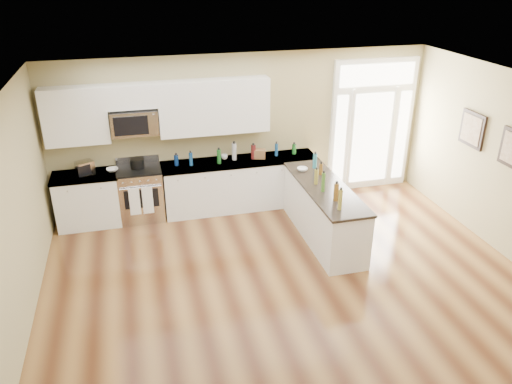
% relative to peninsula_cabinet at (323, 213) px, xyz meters
% --- Properties ---
extents(ground, '(8.00, 8.00, 0.00)m').
position_rel_peninsula_cabinet_xyz_m(ground, '(-0.93, -2.24, -0.43)').
color(ground, '#4A2814').
extents(room_shell, '(8.00, 8.00, 8.00)m').
position_rel_peninsula_cabinet_xyz_m(room_shell, '(-0.93, -2.24, 1.27)').
color(room_shell, tan).
rests_on(room_shell, ground).
extents(back_cabinet_left, '(1.10, 0.66, 0.94)m').
position_rel_peninsula_cabinet_xyz_m(back_cabinet_left, '(-3.80, 1.45, 0.00)').
color(back_cabinet_left, white).
rests_on(back_cabinet_left, ground).
extents(back_cabinet_right, '(2.85, 0.66, 0.94)m').
position_rel_peninsula_cabinet_xyz_m(back_cabinet_right, '(-1.08, 1.45, 0.00)').
color(back_cabinet_right, white).
rests_on(back_cabinet_right, ground).
extents(peninsula_cabinet, '(0.69, 2.32, 0.94)m').
position_rel_peninsula_cabinet_xyz_m(peninsula_cabinet, '(0.00, 0.00, 0.00)').
color(peninsula_cabinet, white).
rests_on(peninsula_cabinet, ground).
extents(upper_cabinet_left, '(1.04, 0.33, 0.95)m').
position_rel_peninsula_cabinet_xyz_m(upper_cabinet_left, '(-3.81, 1.59, 1.49)').
color(upper_cabinet_left, white).
rests_on(upper_cabinet_left, room_shell).
extents(upper_cabinet_right, '(1.94, 0.33, 0.95)m').
position_rel_peninsula_cabinet_xyz_m(upper_cabinet_right, '(-1.50, 1.59, 1.49)').
color(upper_cabinet_right, white).
rests_on(upper_cabinet_right, room_shell).
extents(upper_cabinet_short, '(0.82, 0.33, 0.40)m').
position_rel_peninsula_cabinet_xyz_m(upper_cabinet_short, '(-2.88, 1.59, 1.77)').
color(upper_cabinet_short, white).
rests_on(upper_cabinet_short, room_shell).
extents(microwave, '(0.78, 0.41, 0.42)m').
position_rel_peninsula_cabinet_xyz_m(microwave, '(-2.88, 1.56, 1.33)').
color(microwave, silver).
rests_on(microwave, room_shell).
extents(entry_door, '(1.70, 0.10, 2.60)m').
position_rel_peninsula_cabinet_xyz_m(entry_door, '(1.62, 1.71, 0.87)').
color(entry_door, white).
rests_on(entry_door, ground).
extents(wall_art_near, '(0.05, 0.58, 0.58)m').
position_rel_peninsula_cabinet_xyz_m(wall_art_near, '(2.54, -0.04, 1.27)').
color(wall_art_near, black).
rests_on(wall_art_near, room_shell).
extents(kitchen_range, '(0.76, 0.68, 1.08)m').
position_rel_peninsula_cabinet_xyz_m(kitchen_range, '(-2.89, 1.45, 0.05)').
color(kitchen_range, silver).
rests_on(kitchen_range, ground).
extents(stockpot, '(0.31, 0.31, 0.18)m').
position_rel_peninsula_cabinet_xyz_m(stockpot, '(-2.90, 1.51, 0.61)').
color(stockpot, black).
rests_on(stockpot, kitchen_range).
extents(toaster_oven, '(0.34, 0.31, 0.24)m').
position_rel_peninsula_cabinet_xyz_m(toaster_oven, '(-3.77, 1.46, 0.62)').
color(toaster_oven, silver).
rests_on(toaster_oven, back_cabinet_left).
extents(cardboard_box, '(0.23, 0.20, 0.16)m').
position_rel_peninsula_cabinet_xyz_m(cardboard_box, '(-0.70, 1.46, 0.59)').
color(cardboard_box, brown).
rests_on(cardboard_box, back_cabinet_right).
extents(bowl_left, '(0.22, 0.22, 0.05)m').
position_rel_peninsula_cabinet_xyz_m(bowl_left, '(-3.33, 1.49, 0.53)').
color(bowl_left, white).
rests_on(bowl_left, back_cabinet_left).
extents(bowl_peninsula, '(0.21, 0.21, 0.06)m').
position_rel_peninsula_cabinet_xyz_m(bowl_peninsula, '(-0.15, 0.68, 0.53)').
color(bowl_peninsula, white).
rests_on(bowl_peninsula, peninsula_cabinet).
extents(cup_counter, '(0.13, 0.13, 0.09)m').
position_rel_peninsula_cabinet_xyz_m(cup_counter, '(-1.34, 1.57, 0.55)').
color(cup_counter, white).
rests_on(cup_counter, back_cabinet_right).
extents(counter_bottles, '(2.40, 2.43, 0.32)m').
position_rel_peninsula_cabinet_xyz_m(counter_bottles, '(-0.65, 0.79, 0.63)').
color(counter_bottles, '#19591E').
rests_on(counter_bottles, back_cabinet_right).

